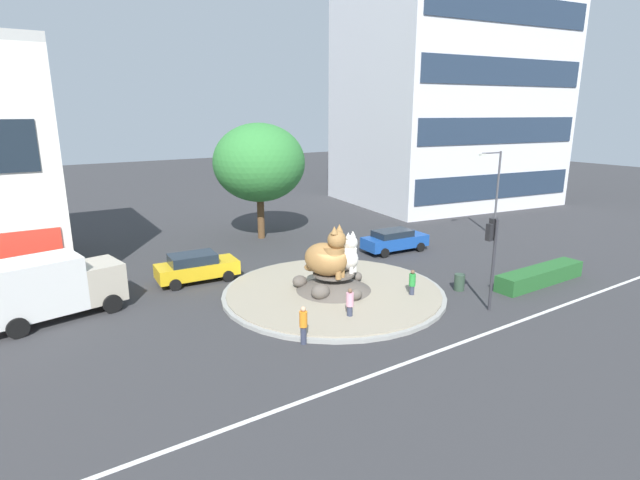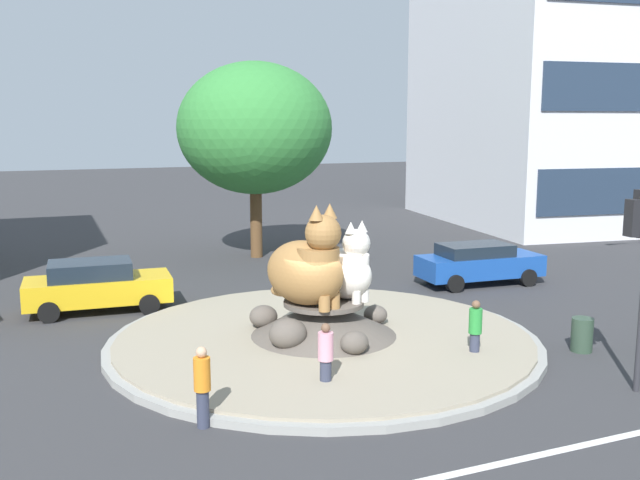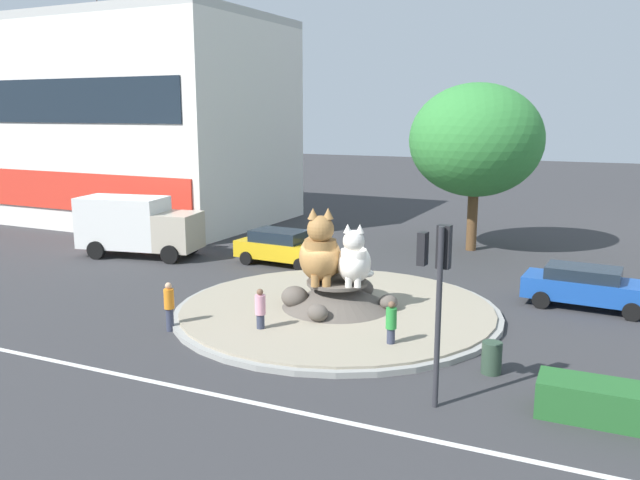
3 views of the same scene
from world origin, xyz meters
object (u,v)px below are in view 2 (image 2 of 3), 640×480
broadleaf_tree_behind_island (255,129)px  litter_bin (582,335)px  traffic_light_mast (640,245)px  pedestrian_pink_shirt (326,356)px  hatchback_near_shophouse (479,263)px  parked_car_right (97,285)px  pedestrian_green_shirt (475,329)px  office_tower (611,8)px  cat_statue_tabby (309,268)px  cat_statue_white (346,270)px  pedestrian_orange_shirt (202,385)px

broadleaf_tree_behind_island → litter_bin: size_ratio=9.56×
traffic_light_mast → pedestrian_pink_shirt: bearing=73.3°
broadleaf_tree_behind_island → hatchback_near_shophouse: 11.43m
parked_car_right → litter_bin: (11.35, -9.19, -0.40)m
pedestrian_green_shirt → pedestrian_pink_shirt: bearing=143.4°
office_tower → hatchback_near_shophouse: size_ratio=5.43×
cat_statue_tabby → parked_car_right: (-4.79, 6.21, -1.35)m
office_tower → pedestrian_green_shirt: (-23.18, -19.85, -11.99)m
pedestrian_green_shirt → hatchback_near_shophouse: bearing=11.9°
cat_statue_tabby → pedestrian_pink_shirt: cat_statue_tabby is taller
cat_statue_tabby → office_tower: (26.67, 17.30, 10.62)m
hatchback_near_shophouse → parked_car_right: 13.60m
traffic_light_mast → broadleaf_tree_behind_island: broadleaf_tree_behind_island is taller
cat_statue_white → broadleaf_tree_behind_island: 13.49m
pedestrian_orange_shirt → litter_bin: 10.37m
pedestrian_orange_shirt → parked_car_right: bearing=155.7°
office_tower → hatchback_near_shophouse: bearing=-137.0°
pedestrian_pink_shirt → pedestrian_orange_shirt: pedestrian_orange_shirt is taller
cat_statue_tabby → pedestrian_green_shirt: bearing=27.8°
broadleaf_tree_behind_island → hatchback_near_shophouse: size_ratio=1.82×
parked_car_right → litter_bin: 14.61m
office_tower → broadleaf_tree_behind_island: 25.28m
cat_statue_tabby → office_tower: office_tower is taller
cat_statue_white → pedestrian_pink_shirt: cat_statue_white is taller
pedestrian_pink_shirt → office_tower: bearing=26.2°
cat_statue_white → litter_bin: cat_statue_white is taller
pedestrian_orange_shirt → cat_statue_tabby: bearing=104.8°
pedestrian_green_shirt → pedestrian_pink_shirt: (-4.28, -0.42, -0.00)m
pedestrian_orange_shirt → hatchback_near_shophouse: bearing=93.9°
pedestrian_pink_shirt → pedestrian_orange_shirt: size_ratio=0.95×
pedestrian_pink_shirt → parked_car_right: (-4.00, 9.18, 0.02)m
pedestrian_orange_shirt → parked_car_right: size_ratio=0.36×
cat_statue_tabby → broadleaf_tree_behind_island: (2.78, 13.13, 3.51)m
parked_car_right → traffic_light_mast: bearing=-44.5°
office_tower → traffic_light_mast: bearing=-124.8°
pedestrian_orange_shirt → litter_bin: bearing=64.2°
cat_statue_white → pedestrian_green_shirt: bearing=20.5°
cat_statue_tabby → parked_car_right: bearing=-168.5°
cat_statue_tabby → pedestrian_green_shirt: (3.49, -2.54, -1.37)m
office_tower → litter_bin: (-20.11, -20.28, -12.38)m
pedestrian_pink_shirt → litter_bin: size_ratio=1.76×
cat_statue_tabby → pedestrian_pink_shirt: (-0.79, -2.97, -1.37)m
broadleaf_tree_behind_island → litter_bin: (3.79, -16.11, -5.26)m
cat_statue_tabby → cat_statue_white: (1.19, 0.25, -0.20)m
pedestrian_pink_shirt → litter_bin: bearing=-10.3°
cat_statue_tabby → parked_car_right: cat_statue_tabby is taller
cat_statue_tabby → pedestrian_green_shirt: 4.53m
cat_statue_tabby → broadleaf_tree_behind_island: size_ratio=0.36×
cat_statue_white → traffic_light_mast: size_ratio=0.53×
cat_statue_tabby → broadleaf_tree_behind_island: broadleaf_tree_behind_island is taller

